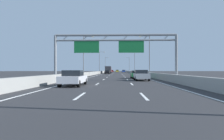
# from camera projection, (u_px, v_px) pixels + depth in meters

# --- Properties ---
(ground_plane) EXTENTS (260.00, 260.00, 0.00)m
(ground_plane) POSITION_uv_depth(u_px,v_px,m) (117.00, 73.00, 98.02)
(ground_plane) COLOR #2D2D30
(lane_dash_left_1) EXTENTS (0.16, 3.00, 0.01)m
(lane_dash_left_1) POSITION_uv_depth(u_px,v_px,m) (80.00, 96.00, 10.62)
(lane_dash_left_1) COLOR white
(lane_dash_left_1) RESTS_ON ground_plane
(lane_dash_left_2) EXTENTS (0.16, 3.00, 0.01)m
(lane_dash_left_2) POSITION_uv_depth(u_px,v_px,m) (97.00, 84.00, 19.62)
(lane_dash_left_2) COLOR white
(lane_dash_left_2) RESTS_ON ground_plane
(lane_dash_left_3) EXTENTS (0.16, 3.00, 0.01)m
(lane_dash_left_3) POSITION_uv_depth(u_px,v_px,m) (104.00, 79.00, 28.61)
(lane_dash_left_3) COLOR white
(lane_dash_left_3) RESTS_ON ground_plane
(lane_dash_left_4) EXTENTS (0.16, 3.00, 0.01)m
(lane_dash_left_4) POSITION_uv_depth(u_px,v_px,m) (107.00, 77.00, 37.61)
(lane_dash_left_4) COLOR white
(lane_dash_left_4) RESTS_ON ground_plane
(lane_dash_left_5) EXTENTS (0.16, 3.00, 0.01)m
(lane_dash_left_5) POSITION_uv_depth(u_px,v_px,m) (109.00, 76.00, 46.60)
(lane_dash_left_5) COLOR white
(lane_dash_left_5) RESTS_ON ground_plane
(lane_dash_left_6) EXTENTS (0.16, 3.00, 0.01)m
(lane_dash_left_6) POSITION_uv_depth(u_px,v_px,m) (111.00, 75.00, 55.60)
(lane_dash_left_6) COLOR white
(lane_dash_left_6) RESTS_ON ground_plane
(lane_dash_left_7) EXTENTS (0.16, 3.00, 0.01)m
(lane_dash_left_7) POSITION_uv_depth(u_px,v_px,m) (112.00, 74.00, 64.60)
(lane_dash_left_7) COLOR white
(lane_dash_left_7) RESTS_ON ground_plane
(lane_dash_left_8) EXTENTS (0.16, 3.00, 0.01)m
(lane_dash_left_8) POSITION_uv_depth(u_px,v_px,m) (112.00, 74.00, 73.59)
(lane_dash_left_8) COLOR white
(lane_dash_left_8) RESTS_ON ground_plane
(lane_dash_left_9) EXTENTS (0.16, 3.00, 0.01)m
(lane_dash_left_9) POSITION_uv_depth(u_px,v_px,m) (113.00, 73.00, 82.59)
(lane_dash_left_9) COLOR white
(lane_dash_left_9) RESTS_ON ground_plane
(lane_dash_left_10) EXTENTS (0.16, 3.00, 0.01)m
(lane_dash_left_10) POSITION_uv_depth(u_px,v_px,m) (113.00, 73.00, 91.58)
(lane_dash_left_10) COLOR white
(lane_dash_left_10) RESTS_ON ground_plane
(lane_dash_left_11) EXTENTS (0.16, 3.00, 0.01)m
(lane_dash_left_11) POSITION_uv_depth(u_px,v_px,m) (114.00, 73.00, 100.58)
(lane_dash_left_11) COLOR white
(lane_dash_left_11) RESTS_ON ground_plane
(lane_dash_left_12) EXTENTS (0.16, 3.00, 0.01)m
(lane_dash_left_12) POSITION_uv_depth(u_px,v_px,m) (114.00, 72.00, 109.57)
(lane_dash_left_12) COLOR white
(lane_dash_left_12) RESTS_ON ground_plane
(lane_dash_left_13) EXTENTS (0.16, 3.00, 0.01)m
(lane_dash_left_13) POSITION_uv_depth(u_px,v_px,m) (114.00, 72.00, 118.57)
(lane_dash_left_13) COLOR white
(lane_dash_left_13) RESTS_ON ground_plane
(lane_dash_left_14) EXTENTS (0.16, 3.00, 0.01)m
(lane_dash_left_14) POSITION_uv_depth(u_px,v_px,m) (115.00, 72.00, 127.57)
(lane_dash_left_14) COLOR white
(lane_dash_left_14) RESTS_ON ground_plane
(lane_dash_left_15) EXTENTS (0.16, 3.00, 0.01)m
(lane_dash_left_15) POSITION_uv_depth(u_px,v_px,m) (115.00, 72.00, 136.56)
(lane_dash_left_15) COLOR white
(lane_dash_left_15) RESTS_ON ground_plane
(lane_dash_left_16) EXTENTS (0.16, 3.00, 0.01)m
(lane_dash_left_16) POSITION_uv_depth(u_px,v_px,m) (115.00, 72.00, 145.56)
(lane_dash_left_16) COLOR white
(lane_dash_left_16) RESTS_ON ground_plane
(lane_dash_left_17) EXTENTS (0.16, 3.00, 0.01)m
(lane_dash_left_17) POSITION_uv_depth(u_px,v_px,m) (115.00, 72.00, 154.55)
(lane_dash_left_17) COLOR white
(lane_dash_left_17) RESTS_ON ground_plane
(lane_dash_right_1) EXTENTS (0.16, 3.00, 0.01)m
(lane_dash_right_1) POSITION_uv_depth(u_px,v_px,m) (144.00, 96.00, 10.51)
(lane_dash_right_1) COLOR white
(lane_dash_right_1) RESTS_ON ground_plane
(lane_dash_right_2) EXTENTS (0.16, 3.00, 0.01)m
(lane_dash_right_2) POSITION_uv_depth(u_px,v_px,m) (132.00, 84.00, 19.51)
(lane_dash_right_2) COLOR white
(lane_dash_right_2) RESTS_ON ground_plane
(lane_dash_right_3) EXTENTS (0.16, 3.00, 0.01)m
(lane_dash_right_3) POSITION_uv_depth(u_px,v_px,m) (127.00, 80.00, 28.50)
(lane_dash_right_3) COLOR white
(lane_dash_right_3) RESTS_ON ground_plane
(lane_dash_right_4) EXTENTS (0.16, 3.00, 0.01)m
(lane_dash_right_4) POSITION_uv_depth(u_px,v_px,m) (125.00, 77.00, 37.50)
(lane_dash_right_4) COLOR white
(lane_dash_right_4) RESTS_ON ground_plane
(lane_dash_right_5) EXTENTS (0.16, 3.00, 0.01)m
(lane_dash_right_5) POSITION_uv_depth(u_px,v_px,m) (124.00, 76.00, 46.49)
(lane_dash_right_5) COLOR white
(lane_dash_right_5) RESTS_ON ground_plane
(lane_dash_right_6) EXTENTS (0.16, 3.00, 0.01)m
(lane_dash_right_6) POSITION_uv_depth(u_px,v_px,m) (123.00, 75.00, 55.49)
(lane_dash_right_6) COLOR white
(lane_dash_right_6) RESTS_ON ground_plane
(lane_dash_right_7) EXTENTS (0.16, 3.00, 0.01)m
(lane_dash_right_7) POSITION_uv_depth(u_px,v_px,m) (122.00, 74.00, 64.48)
(lane_dash_right_7) COLOR white
(lane_dash_right_7) RESTS_ON ground_plane
(lane_dash_right_8) EXTENTS (0.16, 3.00, 0.01)m
(lane_dash_right_8) POSITION_uv_depth(u_px,v_px,m) (122.00, 74.00, 73.48)
(lane_dash_right_8) COLOR white
(lane_dash_right_8) RESTS_ON ground_plane
(lane_dash_right_9) EXTENTS (0.16, 3.00, 0.01)m
(lane_dash_right_9) POSITION_uv_depth(u_px,v_px,m) (121.00, 73.00, 82.48)
(lane_dash_right_9) COLOR white
(lane_dash_right_9) RESTS_ON ground_plane
(lane_dash_right_10) EXTENTS (0.16, 3.00, 0.01)m
(lane_dash_right_10) POSITION_uv_depth(u_px,v_px,m) (121.00, 73.00, 91.47)
(lane_dash_right_10) COLOR white
(lane_dash_right_10) RESTS_ON ground_plane
(lane_dash_right_11) EXTENTS (0.16, 3.00, 0.01)m
(lane_dash_right_11) POSITION_uv_depth(u_px,v_px,m) (121.00, 73.00, 100.47)
(lane_dash_right_11) COLOR white
(lane_dash_right_11) RESTS_ON ground_plane
(lane_dash_right_12) EXTENTS (0.16, 3.00, 0.01)m
(lane_dash_right_12) POSITION_uv_depth(u_px,v_px,m) (120.00, 72.00, 109.46)
(lane_dash_right_12) COLOR white
(lane_dash_right_12) RESTS_ON ground_plane
(lane_dash_right_13) EXTENTS (0.16, 3.00, 0.01)m
(lane_dash_right_13) POSITION_uv_depth(u_px,v_px,m) (120.00, 72.00, 118.46)
(lane_dash_right_13) COLOR white
(lane_dash_right_13) RESTS_ON ground_plane
(lane_dash_right_14) EXTENTS (0.16, 3.00, 0.01)m
(lane_dash_right_14) POSITION_uv_depth(u_px,v_px,m) (120.00, 72.00, 127.45)
(lane_dash_right_14) COLOR white
(lane_dash_right_14) RESTS_ON ground_plane
(lane_dash_right_15) EXTENTS (0.16, 3.00, 0.01)m
(lane_dash_right_15) POSITION_uv_depth(u_px,v_px,m) (120.00, 72.00, 136.45)
(lane_dash_right_15) COLOR white
(lane_dash_right_15) RESTS_ON ground_plane
(lane_dash_right_16) EXTENTS (0.16, 3.00, 0.01)m
(lane_dash_right_16) POSITION_uv_depth(u_px,v_px,m) (120.00, 72.00, 145.44)
(lane_dash_right_16) COLOR white
(lane_dash_right_16) RESTS_ON ground_plane
(lane_dash_right_17) EXTENTS (0.16, 3.00, 0.01)m
(lane_dash_right_17) POSITION_uv_depth(u_px,v_px,m) (120.00, 72.00, 154.44)
(lane_dash_right_17) COLOR white
(lane_dash_right_17) RESTS_ON ground_plane
(edge_line_left) EXTENTS (0.16, 176.00, 0.01)m
(edge_line_left) POSITION_uv_depth(u_px,v_px,m) (106.00, 73.00, 86.19)
(edge_line_left) COLOR white
(edge_line_left) RESTS_ON ground_plane
(edge_line_right) EXTENTS (0.16, 176.00, 0.01)m
(edge_line_right) POSITION_uv_depth(u_px,v_px,m) (128.00, 73.00, 85.87)
(edge_line_right) COLOR white
(edge_line_right) RESTS_ON ground_plane
(barrier_left) EXTENTS (0.45, 220.00, 0.95)m
(barrier_left) POSITION_uv_depth(u_px,v_px,m) (105.00, 72.00, 108.23)
(barrier_left) COLOR #9E9E99
(barrier_left) RESTS_ON ground_plane
(barrier_right) EXTENTS (0.45, 220.00, 0.95)m
(barrier_right) POSITION_uv_depth(u_px,v_px,m) (129.00, 72.00, 107.80)
(barrier_right) COLOR #9E9E99
(barrier_right) RESTS_ON ground_plane
(sign_gantry) EXTENTS (16.73, 0.36, 6.36)m
(sign_gantry) POSITION_uv_depth(u_px,v_px,m) (114.00, 45.00, 25.26)
(sign_gantry) COLOR gray
(sign_gantry) RESTS_ON ground_plane
(streetlamp_left_mid) EXTENTS (2.58, 0.28, 9.50)m
(streetlamp_left_mid) POSITION_uv_depth(u_px,v_px,m) (85.00, 53.00, 43.85)
(streetlamp_left_mid) COLOR slate
(streetlamp_left_mid) RESTS_ON ground_plane
(streetlamp_right_mid) EXTENTS (2.58, 0.28, 9.50)m
(streetlamp_right_mid) POSITION_uv_depth(u_px,v_px,m) (148.00, 53.00, 43.38)
(streetlamp_right_mid) COLOR slate
(streetlamp_right_mid) RESTS_ON ground_plane
(streetlamp_left_far) EXTENTS (2.58, 0.28, 9.50)m
(streetlamp_left_far) POSITION_uv_depth(u_px,v_px,m) (100.00, 61.00, 81.79)
(streetlamp_left_far) COLOR slate
(streetlamp_left_far) RESTS_ON ground_plane
(streetlamp_right_far) EXTENTS (2.58, 0.28, 9.50)m
(streetlamp_right_far) POSITION_uv_depth(u_px,v_px,m) (134.00, 61.00, 81.32)
(streetlamp_right_far) COLOR slate
(streetlamp_right_far) RESTS_ON ground_plane
(streetlamp_left_distant) EXTENTS (2.58, 0.28, 9.50)m
(streetlamp_left_distant) POSITION_uv_depth(u_px,v_px,m) (106.00, 64.00, 119.73)
(streetlamp_left_distant) COLOR slate
(streetlamp_left_distant) RESTS_ON ground_plane
(streetlamp_right_distant) EXTENTS (2.58, 0.28, 9.50)m
(streetlamp_right_distant) POSITION_uv_depth(u_px,v_px,m) (129.00, 64.00, 119.27)
(streetlamp_right_distant) COLOR slate
(streetlamp_right_distant) RESTS_ON ground_plane
(blue_car) EXTENTS (1.89, 4.54, 1.47)m
(blue_car) POSITION_uv_depth(u_px,v_px,m) (124.00, 71.00, 108.70)
(blue_car) COLOR #2347AD
(blue_car) RESTS_ON ground_plane
(white_car) EXTENTS (1.84, 4.34, 1.45)m
(white_car) POSITION_uv_depth(u_px,v_px,m) (73.00, 78.00, 17.39)
(white_car) COLOR silver
(white_car) RESTS_ON ground_plane
(yellow_car) EXTENTS (1.85, 4.39, 1.52)m
(yellow_car) POSITION_uv_depth(u_px,v_px,m) (117.00, 71.00, 116.01)
(yellow_car) COLOR yellow
(yellow_car) RESTS_ON ground_plane
(silver_car) EXTENTS (1.88, 4.15, 1.48)m
(silver_car) POSITION_uv_depth(u_px,v_px,m) (141.00, 75.00, 26.09)
(silver_car) COLOR #A8ADB2
(silver_car) RESTS_ON ground_plane
(green_car) EXTENTS (1.77, 4.25, 1.37)m
(green_car) POSITION_uv_depth(u_px,v_px,m) (136.00, 74.00, 32.39)
(green_car) COLOR #1E7A38
(green_car) RESTS_ON ground_plane
(red_car) EXTENTS (1.82, 4.14, 1.47)m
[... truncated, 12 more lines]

